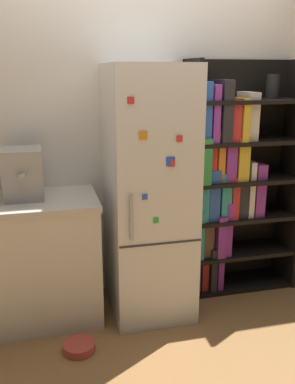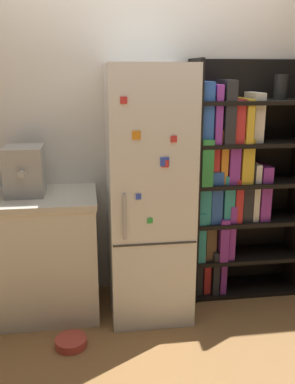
{
  "view_description": "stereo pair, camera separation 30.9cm",
  "coord_description": "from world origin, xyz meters",
  "views": [
    {
      "loc": [
        -0.71,
        -2.74,
        1.73
      ],
      "look_at": [
        0.0,
        0.15,
        0.89
      ],
      "focal_mm": 40.0,
      "sensor_mm": 36.0,
      "label": 1
    },
    {
      "loc": [
        -0.41,
        -2.8,
        1.73
      ],
      "look_at": [
        0.0,
        0.15,
        0.89
      ],
      "focal_mm": 40.0,
      "sensor_mm": 36.0,
      "label": 2
    }
  ],
  "objects": [
    {
      "name": "wall_back",
      "position": [
        0.0,
        0.47,
        1.3
      ],
      "size": [
        8.0,
        0.05,
        2.6
      ],
      "color": "white",
      "rests_on": "ground_plane"
    },
    {
      "name": "bookshelf",
      "position": [
        0.69,
        0.29,
        0.89
      ],
      "size": [
        0.9,
        0.37,
        1.82
      ],
      "color": "black",
      "rests_on": "ground_plane"
    },
    {
      "name": "kitchen_counter",
      "position": [
        -0.81,
        0.16,
        0.45
      ],
      "size": [
        0.89,
        0.6,
        0.9
      ],
      "color": "silver",
      "rests_on": "ground_plane"
    },
    {
      "name": "pet_bowl",
      "position": [
        -0.57,
        -0.33,
        0.03
      ],
      "size": [
        0.21,
        0.21,
        0.06
      ],
      "color": "#D84C3F",
      "rests_on": "ground_plane"
    },
    {
      "name": "ground_plane",
      "position": [
        0.0,
        0.0,
        0.0
      ],
      "size": [
        16.0,
        16.0,
        0.0
      ],
      "primitive_type": "plane",
      "color": "#A87542"
    },
    {
      "name": "refrigerator",
      "position": [
        -0.0,
        0.11,
        0.89
      ],
      "size": [
        0.57,
        0.7,
        1.79
      ],
      "color": "white",
      "rests_on": "ground_plane"
    },
    {
      "name": "espresso_machine",
      "position": [
        -0.86,
        0.2,
        1.07
      ],
      "size": [
        0.26,
        0.35,
        0.34
      ],
      "color": "#A5A39E",
      "rests_on": "kitchen_counter"
    }
  ]
}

